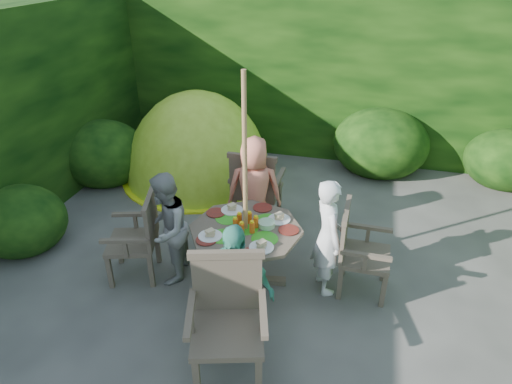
% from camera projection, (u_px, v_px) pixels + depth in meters
% --- Properties ---
extents(ground, '(60.00, 60.00, 0.00)m').
position_uv_depth(ground, '(305.00, 305.00, 4.45)').
color(ground, '#44423D').
rests_on(ground, ground).
extents(hedge_enclosure, '(9.00, 9.00, 2.50)m').
position_uv_depth(hedge_enclosure, '(330.00, 136.00, 4.99)').
color(hedge_enclosure, black).
rests_on(hedge_enclosure, ground).
extents(patio_table, '(1.29, 1.29, 0.79)m').
position_uv_depth(patio_table, '(246.00, 237.00, 4.50)').
color(patio_table, '#473B2E').
rests_on(patio_table, ground).
extents(parasol_pole, '(0.05, 0.05, 2.20)m').
position_uv_depth(parasol_pole, '(245.00, 188.00, 4.24)').
color(parasol_pole, olive).
rests_on(parasol_pole, ground).
extents(garden_chair_right, '(0.48, 0.54, 0.89)m').
position_uv_depth(garden_chair_right, '(358.00, 249.00, 4.45)').
color(garden_chair_right, '#473B2E').
rests_on(garden_chair_right, ground).
extents(garden_chair_left, '(0.61, 0.65, 0.90)m').
position_uv_depth(garden_chair_left, '(139.00, 236.00, 4.65)').
color(garden_chair_left, '#473B2E').
rests_on(garden_chair_left, ground).
extents(garden_chair_back, '(0.59, 0.53, 0.98)m').
position_uv_depth(garden_chair_back, '(256.00, 188.00, 5.47)').
color(garden_chair_back, '#473B2E').
rests_on(garden_chair_back, ground).
extents(garden_chair_front, '(0.73, 0.68, 1.00)m').
position_uv_depth(garden_chair_front, '(227.00, 317.00, 3.56)').
color(garden_chair_front, '#473B2E').
rests_on(garden_chair_front, ground).
extents(child_right, '(0.45, 0.53, 1.22)m').
position_uv_depth(child_right, '(328.00, 237.00, 4.41)').
color(child_right, white).
rests_on(child_right, ground).
extents(child_left, '(0.55, 0.65, 1.19)m').
position_uv_depth(child_left, '(166.00, 229.00, 4.56)').
color(child_left, gray).
rests_on(child_left, ground).
extents(child_back, '(0.70, 0.54, 1.28)m').
position_uv_depth(child_back, '(254.00, 191.00, 5.16)').
color(child_back, '#F38264').
rests_on(child_back, ground).
extents(child_front, '(0.73, 0.37, 1.20)m').
position_uv_depth(child_front, '(234.00, 286.00, 3.78)').
color(child_front, teal).
rests_on(child_front, ground).
extents(dome_tent, '(2.27, 2.27, 2.60)m').
position_uv_depth(dome_tent, '(199.00, 176.00, 6.93)').
color(dome_tent, '#9BBE24').
rests_on(dome_tent, ground).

